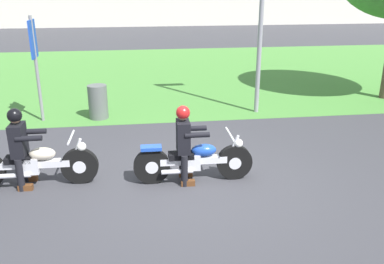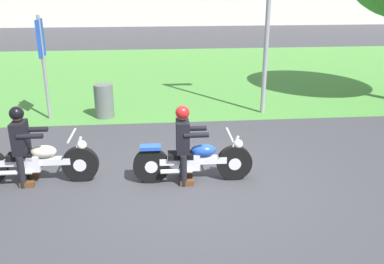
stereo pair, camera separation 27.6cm
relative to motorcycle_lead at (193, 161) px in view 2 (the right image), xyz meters
name	(u,v)px [view 2 (the right image)]	position (x,y,z in m)	size (l,w,h in m)	color
ground	(193,187)	(-0.03, -0.26, -0.39)	(120.00, 120.00, 0.00)	#38383D
grass_verge	(169,73)	(-0.03, 9.28, -0.38)	(60.00, 12.00, 0.01)	#478438
motorcycle_lead	(193,161)	(0.00, 0.00, 0.00)	(2.11, 0.66, 0.87)	black
rider_lead	(184,138)	(-0.17, 0.00, 0.43)	(0.55, 0.48, 1.40)	black
motorcycle_follow	(35,162)	(-2.76, 0.20, 0.00)	(2.21, 0.66, 0.88)	black
rider_follow	(21,139)	(-2.93, 0.20, 0.43)	(0.55, 0.48, 1.40)	black
trash_can	(104,101)	(-1.94, 3.91, 0.05)	(0.49, 0.49, 0.87)	#595E5B
sign_banner	(42,52)	(-3.35, 3.90, 1.33)	(0.08, 0.60, 2.60)	gray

